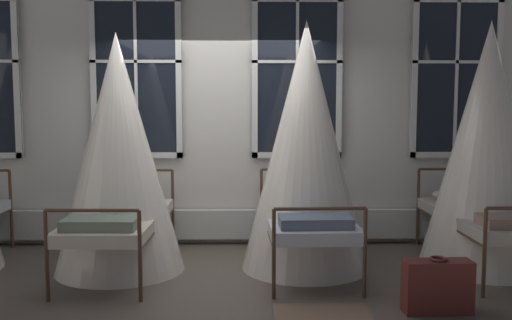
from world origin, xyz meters
The scene contains 8 objects.
ground centered at (0.00, 0.00, 0.00)m, with size 20.46×20.46×0.00m, color brown.
back_wall_with_windows centered at (0.00, 1.28, 1.71)m, with size 10.68×0.10×3.41m, color silver.
window_bank centered at (0.00, 1.16, 1.21)m, with size 6.94×0.10×2.95m.
cot_second centered at (-0.96, 0.07, 1.19)m, with size 1.33×2.00×2.45m.
cot_third centered at (0.97, 0.12, 1.25)m, with size 1.33×2.01×2.58m.
cot_fourth centered at (2.87, 0.10, 1.25)m, with size 1.33×1.98×2.59m.
rug_third centered at (0.97, -1.30, 0.01)m, with size 0.80×0.56×0.01m, color brown.
suitcase_dark centered at (1.93, -1.23, 0.22)m, with size 0.57×0.23×0.47m.
Camera 1 is at (0.34, -5.76, 1.71)m, focal length 39.75 mm.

